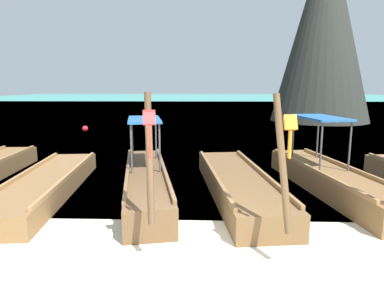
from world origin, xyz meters
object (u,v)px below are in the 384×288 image
object	(u,v)px
longtail_boat_pink_ribbon	(47,185)
karst_rock	(326,30)
longtail_boat_red_ribbon	(146,181)
mooring_buoy_near	(85,129)
longtail_boat_orange_ribbon	(237,184)
longtail_boat_violet_ribbon	(330,179)

from	to	relation	value
longtail_boat_pink_ribbon	karst_rock	bearing A→B (deg)	54.95
longtail_boat_pink_ribbon	karst_rock	distance (m)	25.72
longtail_boat_red_ribbon	mooring_buoy_near	bearing A→B (deg)	115.75
longtail_boat_pink_ribbon	karst_rock	size ratio (longest dim) A/B	0.42
longtail_boat_pink_ribbon	longtail_boat_orange_ribbon	distance (m)	5.16
longtail_boat_violet_ribbon	mooring_buoy_near	xyz separation A→B (m)	(-11.16, 12.21, -0.18)
longtail_boat_red_ribbon	longtail_boat_orange_ribbon	world-z (taller)	longtail_boat_red_ribbon
longtail_boat_pink_ribbon	longtail_boat_red_ribbon	distance (m)	2.71
longtail_boat_violet_ribbon	mooring_buoy_near	world-z (taller)	longtail_boat_violet_ribbon
longtail_boat_orange_ribbon	karst_rock	distance (m)	23.15
longtail_boat_pink_ribbon	longtail_boat_violet_ribbon	xyz separation A→B (m)	(7.77, 0.48, 0.10)
longtail_boat_red_ribbon	karst_rock	size ratio (longest dim) A/B	0.42
longtail_boat_violet_ribbon	karst_rock	size ratio (longest dim) A/B	0.42
karst_rock	longtail_boat_pink_ribbon	bearing A→B (deg)	-125.05
karst_rock	mooring_buoy_near	distance (m)	20.44
mooring_buoy_near	longtail_boat_red_ribbon	bearing A→B (deg)	-64.25
longtail_boat_red_ribbon	longtail_boat_violet_ribbon	size ratio (longest dim) A/B	1.01
longtail_boat_violet_ribbon	karst_rock	bearing A→B (deg)	72.00
longtail_boat_orange_ribbon	longtail_boat_pink_ribbon	bearing A→B (deg)	-178.58
longtail_boat_red_ribbon	mooring_buoy_near	distance (m)	14.02
longtail_boat_pink_ribbon	longtail_boat_orange_ribbon	world-z (taller)	longtail_boat_orange_ribbon
longtail_boat_orange_ribbon	karst_rock	world-z (taller)	karst_rock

